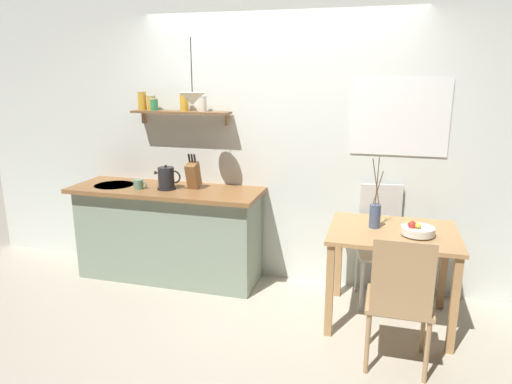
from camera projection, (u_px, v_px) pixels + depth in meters
ground_plane at (259, 304)px, 4.08m from camera, size 14.00×14.00×0.00m
back_wall at (299, 142)px, 4.29m from camera, size 6.80×0.11×2.70m
kitchen_counter at (169, 233)px, 4.52m from camera, size 1.83×0.63×0.92m
wall_shelf at (172, 107)px, 4.38m from camera, size 0.96×0.20×0.31m
dining_table at (392, 245)px, 3.65m from camera, size 0.98×0.79×0.78m
dining_chair_near at (400, 297)px, 3.06m from camera, size 0.44×0.42×0.97m
dining_chair_far at (381, 239)px, 4.08m from camera, size 0.48×0.48×1.02m
fruit_bowl at (417, 230)px, 3.50m from camera, size 0.25×0.25×0.12m
twig_vase at (375, 215)px, 3.67m from camera, size 0.09×0.09×0.57m
electric_kettle at (167, 178)px, 4.32m from camera, size 0.26×0.17×0.23m
knife_block at (193, 175)px, 4.33m from camera, size 0.10×0.18×0.33m
coffee_mug_by_sink at (139, 184)px, 4.35m from camera, size 0.13×0.09×0.09m
pendant_lamp at (192, 98)px, 3.95m from camera, size 0.22×0.22×0.55m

